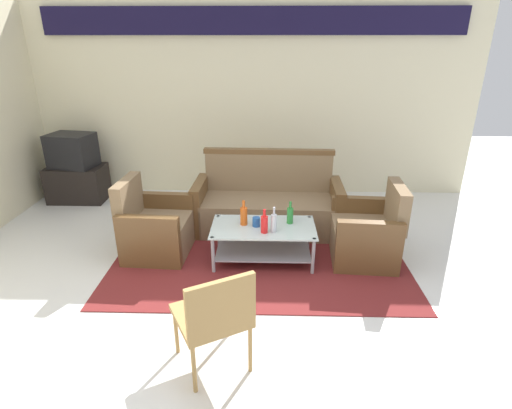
# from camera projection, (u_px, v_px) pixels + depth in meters

# --- Properties ---
(ground_plane) EXTENTS (14.00, 14.00, 0.00)m
(ground_plane) POSITION_uv_depth(u_px,v_px,m) (243.00, 307.00, 3.64)
(ground_plane) COLOR white
(wall_back) EXTENTS (6.52, 0.19, 2.80)m
(wall_back) POSITION_uv_depth(u_px,v_px,m) (253.00, 95.00, 5.89)
(wall_back) COLOR beige
(wall_back) RESTS_ON ground
(rug) EXTENTS (3.15, 2.15, 0.01)m
(rug) POSITION_uv_depth(u_px,v_px,m) (260.00, 254.00, 4.52)
(rug) COLOR maroon
(rug) RESTS_ON ground
(couch) EXTENTS (1.82, 0.79, 0.96)m
(couch) POSITION_uv_depth(u_px,v_px,m) (268.00, 205.00, 5.03)
(couch) COLOR #7F6647
(couch) RESTS_ON rug
(armchair_left) EXTENTS (0.74, 0.80, 0.85)m
(armchair_left) POSITION_uv_depth(u_px,v_px,m) (155.00, 229.00, 4.47)
(armchair_left) COLOR #7F6647
(armchair_left) RESTS_ON rug
(armchair_right) EXTENTS (0.75, 0.80, 0.85)m
(armchair_right) POSITION_uv_depth(u_px,v_px,m) (367.00, 235.00, 4.34)
(armchair_right) COLOR #7F6647
(armchair_right) RESTS_ON rug
(coffee_table) EXTENTS (1.10, 0.60, 0.40)m
(coffee_table) POSITION_uv_depth(u_px,v_px,m) (263.00, 238.00, 4.30)
(coffee_table) COLOR silver
(coffee_table) RESTS_ON rug
(bottle_green) EXTENTS (0.07, 0.07, 0.25)m
(bottle_green) POSITION_uv_depth(u_px,v_px,m) (290.00, 215.00, 4.29)
(bottle_green) COLOR #2D8C38
(bottle_green) RESTS_ON coffee_table
(bottle_red) EXTENTS (0.07, 0.07, 0.26)m
(bottle_red) POSITION_uv_depth(u_px,v_px,m) (264.00, 224.00, 4.08)
(bottle_red) COLOR red
(bottle_red) RESTS_ON coffee_table
(bottle_clear) EXTENTS (0.06, 0.06, 0.27)m
(bottle_clear) POSITION_uv_depth(u_px,v_px,m) (274.00, 223.00, 4.09)
(bottle_clear) COLOR silver
(bottle_clear) RESTS_ON coffee_table
(bottle_orange) EXTENTS (0.08, 0.08, 0.27)m
(bottle_orange) POSITION_uv_depth(u_px,v_px,m) (244.00, 215.00, 4.25)
(bottle_orange) COLOR #D85919
(bottle_orange) RESTS_ON coffee_table
(cup) EXTENTS (0.08, 0.08, 0.10)m
(cup) POSITION_uv_depth(u_px,v_px,m) (256.00, 222.00, 4.24)
(cup) COLOR #2659A5
(cup) RESTS_ON coffee_table
(tv_stand) EXTENTS (0.80, 0.50, 0.52)m
(tv_stand) POSITION_uv_depth(u_px,v_px,m) (78.00, 183.00, 5.96)
(tv_stand) COLOR black
(tv_stand) RESTS_ON ground
(television) EXTENTS (0.67, 0.54, 0.48)m
(television) POSITION_uv_depth(u_px,v_px,m) (72.00, 150.00, 5.77)
(television) COLOR black
(television) RESTS_ON tv_stand
(wicker_chair) EXTENTS (0.65, 0.65, 0.84)m
(wicker_chair) POSITION_uv_depth(u_px,v_px,m) (215.00, 314.00, 2.77)
(wicker_chair) COLOR #AD844C
(wicker_chair) RESTS_ON ground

